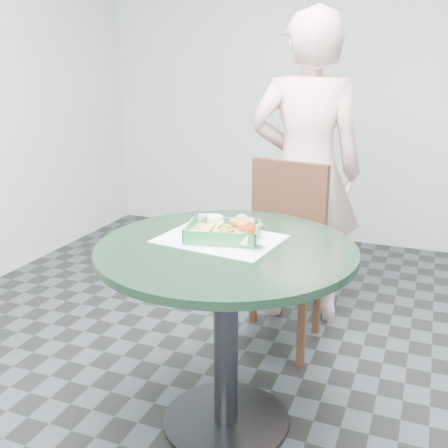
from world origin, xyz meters
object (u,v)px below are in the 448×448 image
at_px(cafe_table, 226,292).
at_px(sauce_ramekin, 220,224).
at_px(crab_sandwich, 242,232).
at_px(dining_chair, 282,241).
at_px(food_basket, 223,240).
at_px(diner_person, 306,154).

xyz_separation_m(cafe_table, sauce_ramekin, (-0.08, 0.14, 0.22)).
height_order(cafe_table, crab_sandwich, crab_sandwich).
bearing_deg(dining_chair, food_basket, -82.78).
distance_m(cafe_table, diner_person, 1.14).
bearing_deg(cafe_table, dining_chair, 89.89).
relative_size(crab_sandwich, sauce_ramekin, 2.13).
distance_m(diner_person, food_basket, 1.04).
bearing_deg(diner_person, cafe_table, 74.63).
distance_m(cafe_table, sauce_ramekin, 0.27).
bearing_deg(crab_sandwich, sauce_ramekin, 152.54).
distance_m(dining_chair, crab_sandwich, 0.76).
distance_m(cafe_table, crab_sandwich, 0.24).
height_order(food_basket, sauce_ramekin, sauce_ramekin).
distance_m(dining_chair, sauce_ramekin, 0.71).
bearing_deg(sauce_ramekin, crab_sandwich, -27.46).
bearing_deg(diner_person, dining_chair, 69.17).
bearing_deg(food_basket, diner_person, 85.74).
bearing_deg(cafe_table, sauce_ramekin, 120.07).
xyz_separation_m(food_basket, crab_sandwich, (0.07, 0.02, 0.03)).
bearing_deg(food_basket, dining_chair, 87.09).
relative_size(diner_person, food_basket, 6.97).
height_order(cafe_table, diner_person, diner_person).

